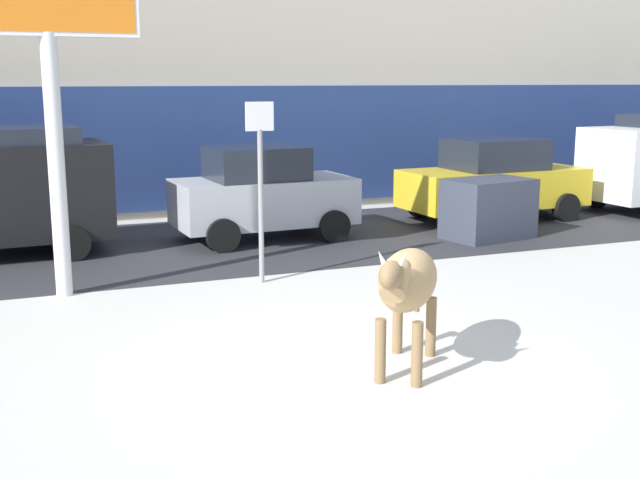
# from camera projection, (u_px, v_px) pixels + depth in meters

# --- Properties ---
(ground_plane) EXTENTS (120.00, 120.00, 0.00)m
(ground_plane) POSITION_uv_depth(u_px,v_px,m) (367.00, 374.00, 8.71)
(ground_plane) COLOR silver
(road_strip) EXTENTS (60.00, 5.60, 0.01)m
(road_strip) POSITION_uv_depth(u_px,v_px,m) (205.00, 245.00, 15.48)
(road_strip) COLOR #333338
(road_strip) RESTS_ON ground
(cow_tan) EXTENTS (1.49, 1.75, 1.54)m
(cow_tan) POSITION_uv_depth(u_px,v_px,m) (407.00, 284.00, 8.60)
(cow_tan) COLOR tan
(cow_tan) RESTS_ON ground
(car_silver_hatchback) EXTENTS (3.58, 2.06, 1.86)m
(car_silver_hatchback) POSITION_uv_depth(u_px,v_px,m) (262.00, 194.00, 15.83)
(car_silver_hatchback) COLOR #B7BABF
(car_silver_hatchback) RESTS_ON ground
(car_yellow_sedan) EXTENTS (4.28, 2.14, 1.84)m
(car_yellow_sedan) POSITION_uv_depth(u_px,v_px,m) (494.00, 180.00, 18.08)
(car_yellow_sedan) COLOR gold
(car_yellow_sedan) RESTS_ON ground
(pedestrian_by_cars) EXTENTS (0.36, 0.24, 1.73)m
(pedestrian_by_cars) POSITION_uv_depth(u_px,v_px,m) (41.00, 189.00, 16.87)
(pedestrian_by_cars) COLOR #282833
(pedestrian_by_cars) RESTS_ON ground
(dumpster) EXTENTS (1.88, 1.40, 1.20)m
(dumpster) POSITION_uv_depth(u_px,v_px,m) (488.00, 209.00, 16.00)
(dumpster) COLOR #383D4C
(dumpster) RESTS_ON ground
(street_sign) EXTENTS (0.44, 0.08, 2.82)m
(street_sign) POSITION_uv_depth(u_px,v_px,m) (260.00, 177.00, 12.31)
(street_sign) COLOR gray
(street_sign) RESTS_ON ground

